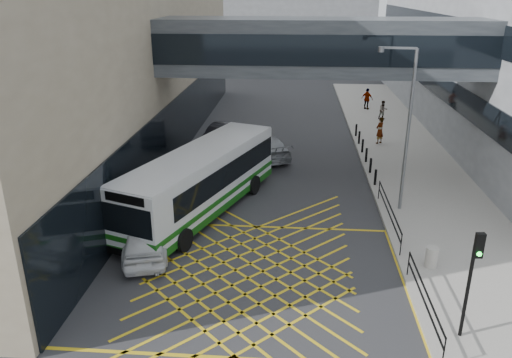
% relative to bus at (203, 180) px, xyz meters
% --- Properties ---
extents(ground, '(120.00, 120.00, 0.00)m').
position_rel_bus_xyz_m(ground, '(2.80, -6.00, -1.72)').
color(ground, '#333335').
extents(building_far, '(28.00, 16.00, 18.00)m').
position_rel_bus_xyz_m(building_far, '(0.80, 54.00, 7.28)').
color(building_far, gray).
rests_on(building_far, ground).
extents(skybridge, '(20.00, 4.10, 3.00)m').
position_rel_bus_xyz_m(skybridge, '(5.80, 6.00, 5.78)').
color(skybridge, '#3E4449').
rests_on(skybridge, ground).
extents(pavement, '(6.00, 54.00, 0.16)m').
position_rel_bus_xyz_m(pavement, '(11.80, 9.00, -1.64)').
color(pavement, '#A19C93').
rests_on(pavement, ground).
extents(box_junction, '(12.00, 9.00, 0.01)m').
position_rel_bus_xyz_m(box_junction, '(2.80, -6.00, -1.72)').
color(box_junction, gold).
rests_on(box_junction, ground).
extents(bus, '(6.43, 11.63, 3.21)m').
position_rel_bus_xyz_m(bus, '(0.00, 0.00, 0.00)').
color(bus, silver).
rests_on(bus, ground).
extents(car_white, '(3.28, 5.29, 1.57)m').
position_rel_bus_xyz_m(car_white, '(-1.70, -4.41, -0.94)').
color(car_white, silver).
rests_on(car_white, ground).
extents(car_dark, '(3.31, 5.50, 1.61)m').
position_rel_bus_xyz_m(car_dark, '(-0.41, 11.82, -0.91)').
color(car_dark, black).
rests_on(car_dark, ground).
extents(car_silver, '(3.93, 5.34, 1.53)m').
position_rel_bus_xyz_m(car_silver, '(2.63, 8.84, -0.95)').
color(car_silver, gray).
rests_on(car_silver, ground).
extents(traffic_light, '(0.28, 0.44, 3.74)m').
position_rel_bus_xyz_m(traffic_light, '(9.90, -9.14, 0.87)').
color(traffic_light, black).
rests_on(traffic_light, pavement).
extents(street_lamp, '(1.80, 0.44, 7.90)m').
position_rel_bus_xyz_m(street_lamp, '(9.64, 0.83, 2.94)').
color(street_lamp, slate).
rests_on(street_lamp, pavement).
extents(litter_bin, '(0.49, 0.49, 0.84)m').
position_rel_bus_xyz_m(litter_bin, '(9.99, -4.80, -1.14)').
color(litter_bin, '#ADA89E').
rests_on(litter_bin, pavement).
extents(kerb_railings, '(0.05, 12.54, 1.00)m').
position_rel_bus_xyz_m(kerb_railings, '(8.95, -4.22, -0.84)').
color(kerb_railings, black).
rests_on(kerb_railings, pavement).
extents(bollards, '(0.14, 10.14, 0.90)m').
position_rel_bus_xyz_m(bollards, '(9.05, 9.00, -1.11)').
color(bollards, black).
rests_on(bollards, pavement).
extents(pedestrian_a, '(0.92, 0.91, 1.89)m').
position_rel_bus_xyz_m(pedestrian_a, '(10.47, 12.20, -0.61)').
color(pedestrian_a, gray).
rests_on(pedestrian_a, pavement).
extents(pedestrian_b, '(0.83, 0.59, 1.55)m').
position_rel_bus_xyz_m(pedestrian_b, '(11.84, 19.40, -0.78)').
color(pedestrian_b, gray).
rests_on(pedestrian_b, pavement).
extents(pedestrian_c, '(1.22, 1.10, 1.90)m').
position_rel_bus_xyz_m(pedestrian_c, '(10.96, 23.01, -0.61)').
color(pedestrian_c, gray).
rests_on(pedestrian_c, pavement).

